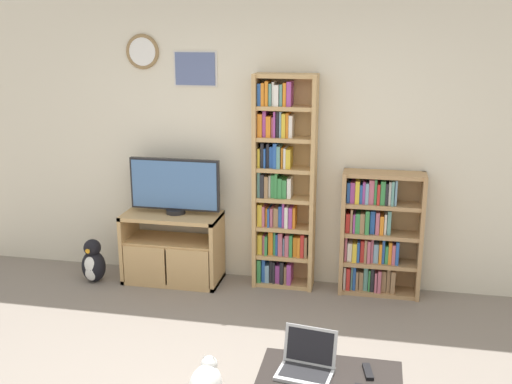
{
  "coord_description": "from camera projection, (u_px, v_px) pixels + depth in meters",
  "views": [
    {
      "loc": [
        0.97,
        -3.07,
        2.32
      ],
      "look_at": [
        0.09,
        1.24,
        1.14
      ],
      "focal_mm": 42.0,
      "sensor_mm": 36.0,
      "label": 1
    }
  ],
  "objects": [
    {
      "name": "wall_back",
      "position": [
        268.0,
        145.0,
        5.52
      ],
      "size": [
        6.14,
        0.09,
        2.6
      ],
      "color": "beige",
      "rests_on": "ground_plane"
    },
    {
      "name": "remote_far_from_laptop",
      "position": [
        368.0,
        371.0,
        3.49
      ],
      "size": [
        0.07,
        0.17,
        0.02
      ],
      "rotation": [
        0.0,
        0.0,
        3.33
      ],
      "color": "black",
      "rests_on": "coffee_table"
    },
    {
      "name": "bookshelf_short",
      "position": [
        376.0,
        235.0,
        5.37
      ],
      "size": [
        0.72,
        0.26,
        1.13
      ],
      "color": "tan",
      "rests_on": "ground_plane"
    },
    {
      "name": "tv_stand",
      "position": [
        172.0,
        248.0,
        5.67
      ],
      "size": [
        0.91,
        0.44,
        0.66
      ],
      "color": "tan",
      "rests_on": "ground_plane"
    },
    {
      "name": "bookshelf_tall",
      "position": [
        281.0,
        187.0,
        5.44
      ],
      "size": [
        0.56,
        0.25,
        1.97
      ],
      "color": "tan",
      "rests_on": "ground_plane"
    },
    {
      "name": "television",
      "position": [
        175.0,
        186.0,
        5.55
      ],
      "size": [
        0.85,
        0.18,
        0.52
      ],
      "color": "black",
      "rests_on": "tv_stand"
    },
    {
      "name": "coffee_table",
      "position": [
        329.0,
        384.0,
        3.47
      ],
      "size": [
        0.83,
        0.51,
        0.39
      ],
      "color": "black",
      "rests_on": "ground_plane"
    },
    {
      "name": "laptop",
      "position": [
        307.0,
        362.0,
        3.49
      ],
      "size": [
        0.35,
        0.31,
        0.24
      ],
      "rotation": [
        0.0,
        0.0,
        -0.14
      ],
      "color": "#B7BABC",
      "rests_on": "coffee_table"
    },
    {
      "name": "penguin_figurine",
      "position": [
        93.0,
        263.0,
        5.68
      ],
      "size": [
        0.23,
        0.21,
        0.42
      ],
      "color": "black",
      "rests_on": "ground_plane"
    }
  ]
}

